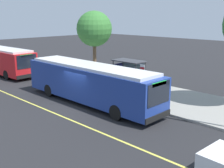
% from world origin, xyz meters
% --- Properties ---
extents(ground_plane, '(120.00, 120.00, 0.00)m').
position_xyz_m(ground_plane, '(0.00, 0.00, 0.00)').
color(ground_plane, '#232326').
extents(sidewalk_curb, '(44.00, 6.40, 0.15)m').
position_xyz_m(sidewalk_curb, '(0.00, 6.00, 0.07)').
color(sidewalk_curb, gray).
rests_on(sidewalk_curb, ground_plane).
extents(lane_stripe_center, '(36.00, 0.14, 0.01)m').
position_xyz_m(lane_stripe_center, '(0.00, -2.20, 0.00)').
color(lane_stripe_center, '#E0D64C').
rests_on(lane_stripe_center, ground_plane).
extents(transit_bus_main, '(12.50, 2.63, 2.95)m').
position_xyz_m(transit_bus_main, '(0.13, 1.01, 1.62)').
color(transit_bus_main, navy).
rests_on(transit_bus_main, ground_plane).
extents(transit_bus_second, '(11.08, 3.03, 2.95)m').
position_xyz_m(transit_bus_second, '(-15.28, 1.20, 1.62)').
color(transit_bus_second, red).
rests_on(transit_bus_second, ground_plane).
extents(bus_shelter, '(2.90, 1.60, 2.48)m').
position_xyz_m(bus_shelter, '(-0.60, 6.19, 1.92)').
color(bus_shelter, '#333338').
rests_on(bus_shelter, sidewalk_curb).
extents(waiting_bench, '(1.60, 0.48, 0.95)m').
position_xyz_m(waiting_bench, '(-0.36, 6.16, 0.63)').
color(waiting_bench, brown).
rests_on(waiting_bench, sidewalk_curb).
extents(route_sign_post, '(0.44, 0.08, 2.80)m').
position_xyz_m(route_sign_post, '(2.80, 3.86, 1.96)').
color(route_sign_post, '#333338').
rests_on(route_sign_post, sidewalk_curb).
extents(pedestrian_commuter, '(0.24, 0.40, 1.69)m').
position_xyz_m(pedestrian_commuter, '(-0.14, 4.58, 1.12)').
color(pedestrian_commuter, '#282D47').
rests_on(pedestrian_commuter, sidewalk_curb).
extents(street_tree_upstreet, '(3.65, 3.65, 6.78)m').
position_xyz_m(street_tree_upstreet, '(-6.33, 7.33, 5.07)').
color(street_tree_upstreet, brown).
rests_on(street_tree_upstreet, sidewalk_curb).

